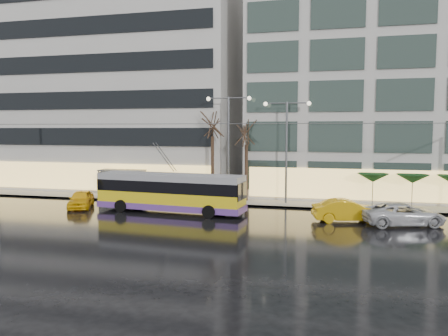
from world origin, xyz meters
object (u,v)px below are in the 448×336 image
(street_lamp_near, at_px, (229,134))
(taxi_a, at_px, (81,199))
(trolleybus, at_px, (170,194))
(bus_shelter, at_px, (119,177))

(street_lamp_near, xyz_separation_m, taxi_a, (-11.04, -5.52, -5.28))
(trolleybus, relative_size, street_lamp_near, 1.30)
(bus_shelter, bearing_deg, street_lamp_near, 0.63)
(bus_shelter, bearing_deg, taxi_a, -96.94)
(taxi_a, bearing_deg, street_lamp_near, 4.91)
(trolleybus, xyz_separation_m, taxi_a, (-7.75, 0.07, -0.75))
(bus_shelter, height_order, street_lamp_near, street_lamp_near)
(trolleybus, bearing_deg, street_lamp_near, 59.55)
(bus_shelter, height_order, taxi_a, bus_shelter)
(trolleybus, height_order, bus_shelter, trolleybus)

